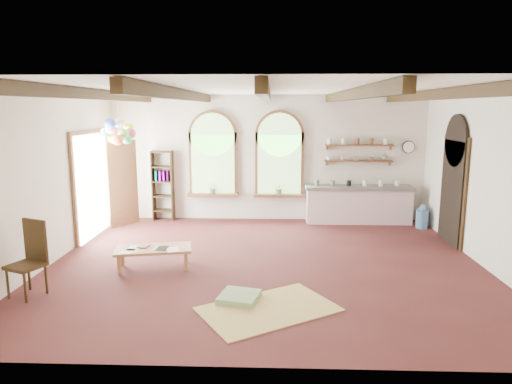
{
  "coord_description": "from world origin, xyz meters",
  "views": [
    {
      "loc": [
        0.12,
        -8.17,
        2.87
      ],
      "look_at": [
        -0.2,
        0.6,
        1.25
      ],
      "focal_mm": 32.0,
      "sensor_mm": 36.0,
      "label": 1
    }
  ],
  "objects_px": {
    "side_chair": "(28,275)",
    "balloon_cluster": "(119,132)",
    "coffee_table": "(154,250)",
    "kitchen_counter": "(358,204)"
  },
  "relations": [
    {
      "from": "coffee_table",
      "to": "balloon_cluster",
      "type": "height_order",
      "value": "balloon_cluster"
    },
    {
      "from": "kitchen_counter",
      "to": "side_chair",
      "type": "height_order",
      "value": "side_chair"
    },
    {
      "from": "coffee_table",
      "to": "side_chair",
      "type": "height_order",
      "value": "side_chair"
    },
    {
      "from": "coffee_table",
      "to": "balloon_cluster",
      "type": "relative_size",
      "value": 1.25
    },
    {
      "from": "balloon_cluster",
      "to": "side_chair",
      "type": "bearing_deg",
      "value": -93.44
    },
    {
      "from": "coffee_table",
      "to": "side_chair",
      "type": "xyz_separation_m",
      "value": [
        -1.62,
        -1.29,
        0.0
      ]
    },
    {
      "from": "side_chair",
      "to": "balloon_cluster",
      "type": "height_order",
      "value": "balloon_cluster"
    },
    {
      "from": "kitchen_counter",
      "to": "side_chair",
      "type": "relative_size",
      "value": 2.27
    },
    {
      "from": "kitchen_counter",
      "to": "side_chair",
      "type": "bearing_deg",
      "value": -140.94
    },
    {
      "from": "balloon_cluster",
      "to": "kitchen_counter",
      "type": "bearing_deg",
      "value": 9.68
    }
  ]
}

